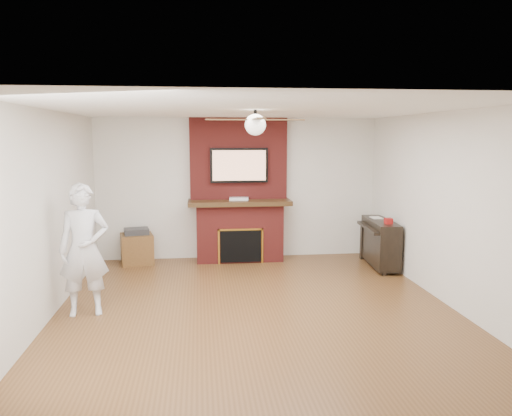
{
  "coord_description": "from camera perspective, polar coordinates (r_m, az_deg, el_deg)",
  "views": [
    {
      "loc": [
        -0.7,
        -6.13,
        2.18
      ],
      "look_at": [
        0.11,
        0.9,
        1.16
      ],
      "focal_mm": 35.0,
      "sensor_mm": 36.0,
      "label": 1
    }
  ],
  "objects": [
    {
      "name": "room_shell",
      "position": [
        6.24,
        -0.07,
        -0.37
      ],
      "size": [
        5.36,
        5.86,
        2.86
      ],
      "color": "#523218",
      "rests_on": "ground"
    },
    {
      "name": "candle_cream_extra",
      "position": [
        8.74,
        -1.25,
        -5.83
      ],
      "size": [
        0.08,
        0.08,
        0.12
      ],
      "primitive_type": "cylinder",
      "color": "#FDDEC9",
      "rests_on": "ground"
    },
    {
      "name": "candle_green",
      "position": [
        8.77,
        -2.01,
        -5.94
      ],
      "size": [
        0.07,
        0.07,
        0.08
      ],
      "primitive_type": "cylinder",
      "color": "#3A8234",
      "rests_on": "ground"
    },
    {
      "name": "candle_orange",
      "position": [
        8.71,
        -2.13,
        -5.94
      ],
      "size": [
        0.07,
        0.07,
        0.11
      ],
      "primitive_type": "cylinder",
      "color": "#CB5517",
      "rests_on": "ground"
    },
    {
      "name": "candle_cream",
      "position": [
        8.73,
        -1.65,
        -5.84
      ],
      "size": [
        0.08,
        0.08,
        0.12
      ],
      "primitive_type": "cylinder",
      "color": "#FFDFCA",
      "rests_on": "ground"
    },
    {
      "name": "person",
      "position": [
        6.43,
        -19.06,
        -4.52
      ],
      "size": [
        0.65,
        0.48,
        1.63
      ],
      "primitive_type": "imported",
      "rotation": [
        0.0,
        0.0,
        0.14
      ],
      "color": "silver",
      "rests_on": "ground"
    },
    {
      "name": "tv",
      "position": [
        8.67,
        -1.95,
        4.89
      ],
      "size": [
        1.0,
        0.08,
        0.6
      ],
      "color": "black",
      "rests_on": "fireplace"
    },
    {
      "name": "ceiling_fan",
      "position": [
        6.17,
        -0.08,
        9.61
      ],
      "size": [
        1.21,
        1.21,
        0.31
      ],
      "color": "black",
      "rests_on": "room_shell"
    },
    {
      "name": "cable_box",
      "position": [
        8.67,
        -1.96,
        1.07
      ],
      "size": [
        0.34,
        0.22,
        0.05
      ],
      "primitive_type": "cube",
      "rotation": [
        0.0,
        0.0,
        -0.11
      ],
      "color": "silver",
      "rests_on": "fireplace"
    },
    {
      "name": "candle_blue",
      "position": [
        8.77,
        -0.63,
        -5.96
      ],
      "size": [
        0.06,
        0.06,
        0.07
      ],
      "primitive_type": "cylinder",
      "color": "#304C91",
      "rests_on": "ground"
    },
    {
      "name": "piano",
      "position": [
        8.64,
        13.98,
        -3.78
      ],
      "size": [
        0.53,
        1.23,
        0.88
      ],
      "rotation": [
        0.0,
        0.0,
        -0.08
      ],
      "color": "black",
      "rests_on": "ground"
    },
    {
      "name": "side_table",
      "position": [
        8.88,
        -13.45,
        -4.37
      ],
      "size": [
        0.62,
        0.62,
        0.61
      ],
      "rotation": [
        0.0,
        0.0,
        0.2
      ],
      "color": "brown",
      "rests_on": "ground"
    },
    {
      "name": "fireplace",
      "position": [
        8.78,
        -1.95,
        0.45
      ],
      "size": [
        1.78,
        0.64,
        2.5
      ],
      "color": "maroon",
      "rests_on": "ground"
    }
  ]
}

